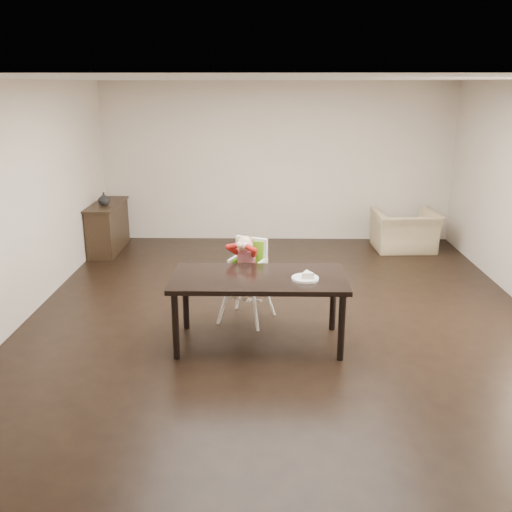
{
  "coord_description": "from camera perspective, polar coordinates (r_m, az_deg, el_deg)",
  "views": [
    {
      "loc": [
        -0.2,
        -6.32,
        2.65
      ],
      "look_at": [
        -0.3,
        -0.48,
        0.88
      ],
      "focal_mm": 40.0,
      "sensor_mm": 36.0,
      "label": 1
    }
  ],
  "objects": [
    {
      "name": "plate",
      "position": [
        5.78,
        5.02,
        -2.11
      ],
      "size": [
        0.36,
        0.36,
        0.08
      ],
      "rotation": [
        0.0,
        0.0,
        -0.39
      ],
      "color": "white",
      "rests_on": "dining_table"
    },
    {
      "name": "ground",
      "position": [
        6.85,
        2.59,
        -5.89
      ],
      "size": [
        7.0,
        7.0,
        0.0
      ],
      "primitive_type": "plane",
      "color": "black",
      "rests_on": "ground"
    },
    {
      "name": "sideboard",
      "position": [
        9.65,
        -14.58,
        2.82
      ],
      "size": [
        0.44,
        1.26,
        0.79
      ],
      "color": "black",
      "rests_on": "ground"
    },
    {
      "name": "vase",
      "position": [
        9.44,
        -14.97,
        5.54
      ],
      "size": [
        0.22,
        0.23,
        0.19
      ],
      "primitive_type": "imported",
      "rotation": [
        0.0,
        0.0,
        0.17
      ],
      "color": "#99999E",
      "rests_on": "sideboard"
    },
    {
      "name": "armchair",
      "position": [
        9.66,
        14.72,
        3.09
      ],
      "size": [
        1.03,
        0.7,
        0.88
      ],
      "primitive_type": "imported",
      "rotation": [
        0.0,
        0.0,
        3.18
      ],
      "color": "tan",
      "rests_on": "ground"
    },
    {
      "name": "dining_table",
      "position": [
        5.89,
        0.29,
        -2.77
      ],
      "size": [
        1.8,
        0.9,
        0.75
      ],
      "color": "black",
      "rests_on": "ground"
    },
    {
      "name": "room_walls",
      "position": [
        6.37,
        2.81,
        9.69
      ],
      "size": [
        6.02,
        7.02,
        2.71
      ],
      "color": "beige",
      "rests_on": "ground"
    },
    {
      "name": "high_chair",
      "position": [
        6.5,
        -0.9,
        -0.47
      ],
      "size": [
        0.55,
        0.55,
        1.01
      ],
      "rotation": [
        0.0,
        0.0,
        -0.39
      ],
      "color": "white",
      "rests_on": "ground"
    }
  ]
}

